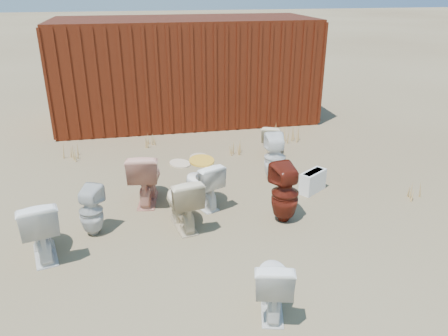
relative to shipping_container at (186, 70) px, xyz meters
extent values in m
plane|color=brown|center=(0.00, -5.20, -1.20)|extent=(100.00, 100.00, 0.00)
cube|color=#44170B|center=(0.00, 0.00, 0.00)|extent=(6.00, 2.40, 2.40)
imported|color=white|center=(-2.51, -5.61, -0.79)|extent=(0.63, 0.88, 0.81)
imported|color=#E19882|center=(-1.18, -4.38, -0.78)|extent=(0.59, 0.88, 0.84)
imported|color=white|center=(-0.02, -7.15, -0.85)|extent=(0.55, 0.76, 0.69)
imported|color=#5D1A0F|center=(0.71, -5.38, -0.77)|extent=(0.45, 0.46, 0.86)
imported|color=silver|center=(-1.94, -5.22, -0.85)|extent=(0.42, 0.43, 0.70)
imported|color=beige|center=(-0.72, -5.27, -0.81)|extent=(0.57, 0.83, 0.78)
imported|color=beige|center=(1.31, -2.91, -0.88)|extent=(0.60, 0.72, 0.64)
imported|color=white|center=(-0.36, -4.71, -0.83)|extent=(0.66, 0.82, 0.73)
imported|color=white|center=(1.01, -4.01, -0.79)|extent=(0.41, 0.42, 0.82)
ellipsoid|color=gold|center=(-0.36, -4.71, -0.46)|extent=(0.37, 0.46, 0.02)
cube|color=white|center=(1.48, -4.58, -1.02)|extent=(0.53, 0.45, 0.35)
ellipsoid|color=#C0A98B|center=(-0.12, -2.78, -1.19)|extent=(0.39, 0.50, 0.02)
ellipsoid|color=beige|center=(-0.52, -2.99, -1.19)|extent=(0.53, 0.58, 0.02)
cone|color=#AF8746|center=(-2.56, -2.28, -1.05)|extent=(0.36, 0.36, 0.31)
cone|color=#AF8746|center=(0.64, -2.68, -1.07)|extent=(0.32, 0.32, 0.26)
cone|color=#AF8746|center=(1.98, -2.24, -1.02)|extent=(0.36, 0.36, 0.36)
cone|color=#AF8746|center=(-1.06, -1.88, -1.08)|extent=(0.30, 0.30, 0.24)
cone|color=#AF8746|center=(1.75, -1.88, -1.06)|extent=(0.34, 0.34, 0.28)
cone|color=#AF8746|center=(3.00, -5.13, -1.08)|extent=(0.28, 0.28, 0.24)
camera|label=1|loc=(-1.22, -10.59, 1.97)|focal=35.00mm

